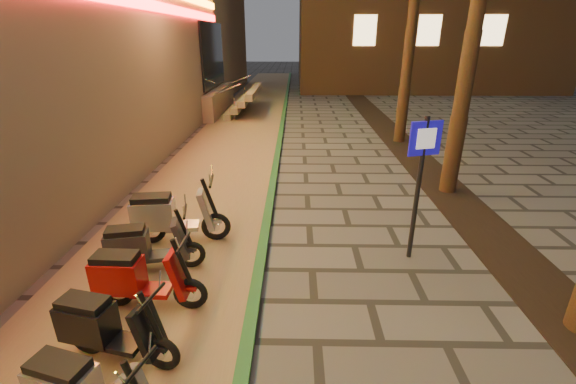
{
  "coord_description": "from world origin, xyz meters",
  "views": [
    {
      "loc": [
        -0.3,
        -2.23,
        3.7
      ],
      "look_at": [
        -0.42,
        3.91,
        1.2
      ],
      "focal_mm": 24.0,
      "sensor_mm": 36.0,
      "label": 1
    }
  ],
  "objects_px": {
    "pedestrian_sign": "(421,170)",
    "scooter_6": "(105,327)",
    "scooter_9": "(169,216)",
    "scooter_8": "(143,247)",
    "scooter_7": "(136,278)"
  },
  "relations": [
    {
      "from": "pedestrian_sign",
      "to": "scooter_8",
      "type": "distance_m",
      "value": 4.74
    },
    {
      "from": "pedestrian_sign",
      "to": "scooter_7",
      "type": "distance_m",
      "value": 4.71
    },
    {
      "from": "scooter_7",
      "to": "scooter_8",
      "type": "height_order",
      "value": "scooter_7"
    },
    {
      "from": "pedestrian_sign",
      "to": "scooter_7",
      "type": "height_order",
      "value": "pedestrian_sign"
    },
    {
      "from": "scooter_6",
      "to": "scooter_7",
      "type": "height_order",
      "value": "scooter_7"
    },
    {
      "from": "scooter_7",
      "to": "scooter_8",
      "type": "relative_size",
      "value": 1.03
    },
    {
      "from": "scooter_9",
      "to": "scooter_8",
      "type": "bearing_deg",
      "value": -103.83
    },
    {
      "from": "scooter_6",
      "to": "scooter_9",
      "type": "height_order",
      "value": "scooter_9"
    },
    {
      "from": "scooter_7",
      "to": "scooter_8",
      "type": "distance_m",
      "value": 0.93
    },
    {
      "from": "pedestrian_sign",
      "to": "scooter_7",
      "type": "relative_size",
      "value": 1.57
    },
    {
      "from": "pedestrian_sign",
      "to": "scooter_6",
      "type": "bearing_deg",
      "value": -166.36
    },
    {
      "from": "scooter_6",
      "to": "scooter_7",
      "type": "xyz_separation_m",
      "value": [
        0.0,
        0.97,
        0.03
      ]
    },
    {
      "from": "scooter_8",
      "to": "scooter_9",
      "type": "bearing_deg",
      "value": 71.24
    },
    {
      "from": "scooter_8",
      "to": "scooter_6",
      "type": "bearing_deg",
      "value": -95.18
    },
    {
      "from": "scooter_6",
      "to": "scooter_7",
      "type": "bearing_deg",
      "value": 102.81
    }
  ]
}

